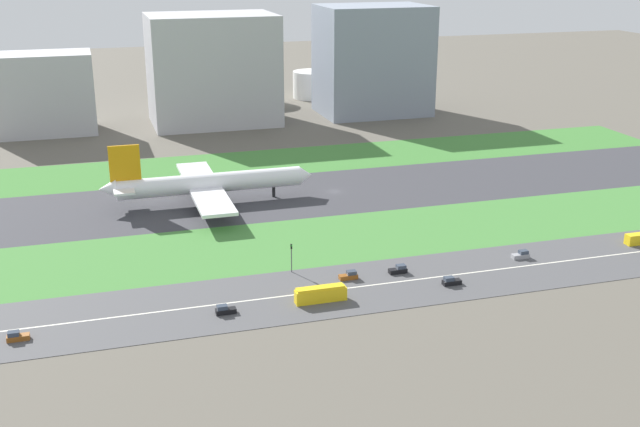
{
  "coord_description": "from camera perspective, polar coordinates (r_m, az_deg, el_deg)",
  "views": [
    {
      "loc": [
        -75.06,
        -232.89,
        75.65
      ],
      "look_at": [
        -15.82,
        -36.5,
        6.0
      ],
      "focal_mm": 44.92,
      "sensor_mm": 36.0,
      "label": 1
    }
  ],
  "objects": [
    {
      "name": "car_5",
      "position": [
        189.77,
        2.09,
        -4.45
      ],
      "size": [
        4.4,
        1.8,
        2.0
      ],
      "color": "brown",
      "rests_on": "highway"
    },
    {
      "name": "fuel_tank_west",
      "position": [
        405.57,
        -5.24,
        9.14
      ],
      "size": [
        24.33,
        24.33,
        16.96
      ],
      "primitive_type": "cylinder",
      "color": "silver",
      "rests_on": "ground_plane"
    },
    {
      "name": "fuel_tank_centre",
      "position": [
        413.99,
        -0.53,
        9.18
      ],
      "size": [
        20.2,
        20.2,
        13.55
      ],
      "primitive_type": "cylinder",
      "color": "silver",
      "rests_on": "ground_plane"
    },
    {
      "name": "hangar_building",
      "position": [
        355.24,
        -7.65,
        10.14
      ],
      "size": [
        54.0,
        37.71,
        46.9
      ],
      "primitive_type": "cube",
      "color": "#B2B2B7",
      "rests_on": "ground_plane"
    },
    {
      "name": "office_tower",
      "position": [
        373.93,
        3.78,
        10.85
      ],
      "size": [
        48.46,
        35.09,
        48.98
      ],
      "primitive_type": "cube",
      "color": "gray",
      "rests_on": "ground_plane"
    },
    {
      "name": "bus_0",
      "position": [
        177.87,
        0.04,
        -5.77
      ],
      "size": [
        11.6,
        2.5,
        3.5
      ],
      "rotation": [
        0.0,
        0.0,
        3.14
      ],
      "color": "yellow",
      "rests_on": "highway"
    },
    {
      "name": "runway",
      "position": [
        256.1,
        1.03,
        1.58
      ],
      "size": [
        280.0,
        46.0,
        0.1
      ],
      "primitive_type": "cube",
      "color": "#38383D",
      "rests_on": "ground_plane"
    },
    {
      "name": "traffic_light",
      "position": [
        192.37,
        -2.05,
        -3.03
      ],
      "size": [
        0.36,
        0.5,
        7.2
      ],
      "color": "#4C4C51",
      "rests_on": "highway"
    },
    {
      "name": "ground_plane",
      "position": [
        256.11,
        1.03,
        1.57
      ],
      "size": [
        800.0,
        800.0,
        0.0
      ],
      "primitive_type": "plane",
      "color": "#5B564C"
    },
    {
      "name": "car_1",
      "position": [
        208.17,
        14.14,
        -2.88
      ],
      "size": [
        4.4,
        1.8,
        2.0
      ],
      "color": "#99999E",
      "rests_on": "highway"
    },
    {
      "name": "car_0",
      "position": [
        189.08,
        9.32,
        -4.79
      ],
      "size": [
        4.4,
        1.8,
        2.0
      ],
      "rotation": [
        0.0,
        0.0,
        3.14
      ],
      "color": "black",
      "rests_on": "highway"
    },
    {
      "name": "grass_median_north",
      "position": [
        293.88,
        -1.41,
        3.84
      ],
      "size": [
        280.0,
        36.0,
        0.1
      ],
      "primitive_type": "cube",
      "color": "#3D7A33",
      "rests_on": "ground_plane"
    },
    {
      "name": "car_4",
      "position": [
        172.78,
        -20.78,
        -8.19
      ],
      "size": [
        4.4,
        1.8,
        2.0
      ],
      "rotation": [
        0.0,
        0.0,
        3.14
      ],
      "color": "brown",
      "rests_on": "highway"
    },
    {
      "name": "highway_centerline",
      "position": [
        192.11,
        7.71,
        -4.58
      ],
      "size": [
        266.0,
        0.5,
        0.01
      ],
      "primitive_type": "cube",
      "color": "silver",
      "rests_on": "highway"
    },
    {
      "name": "terminal_building",
      "position": [
        352.2,
        -19.17,
        8.07
      ],
      "size": [
        41.13,
        24.49,
        33.12
      ],
      "primitive_type": "cube",
      "color": "#B2B2B7",
      "rests_on": "ground_plane"
    },
    {
      "name": "car_3",
      "position": [
        193.93,
        5.63,
        -4.01
      ],
      "size": [
        4.4,
        1.8,
        2.0
      ],
      "color": "black",
      "rests_on": "highway"
    },
    {
      "name": "airliner",
      "position": [
        245.36,
        -8.17,
        2.12
      ],
      "size": [
        65.0,
        56.0,
        19.7
      ],
      "color": "white",
      "rests_on": "runway"
    },
    {
      "name": "car_2",
      "position": [
        173.84,
        -6.8,
        -6.85
      ],
      "size": [
        4.4,
        1.8,
        2.0
      ],
      "rotation": [
        0.0,
        0.0,
        3.14
      ],
      "color": "black",
      "rests_on": "highway"
    },
    {
      "name": "highway",
      "position": [
        192.13,
        7.71,
        -4.6
      ],
      "size": [
        280.0,
        28.0,
        0.1
      ],
      "primitive_type": "cube",
      "color": "#4C4C4F",
      "rests_on": "ground_plane"
    },
    {
      "name": "grass_median_south",
      "position": [
        219.48,
        4.3,
        -1.45
      ],
      "size": [
        280.0,
        36.0,
        0.1
      ],
      "primitive_type": "cube",
      "color": "#427F38",
      "rests_on": "ground_plane"
    }
  ]
}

